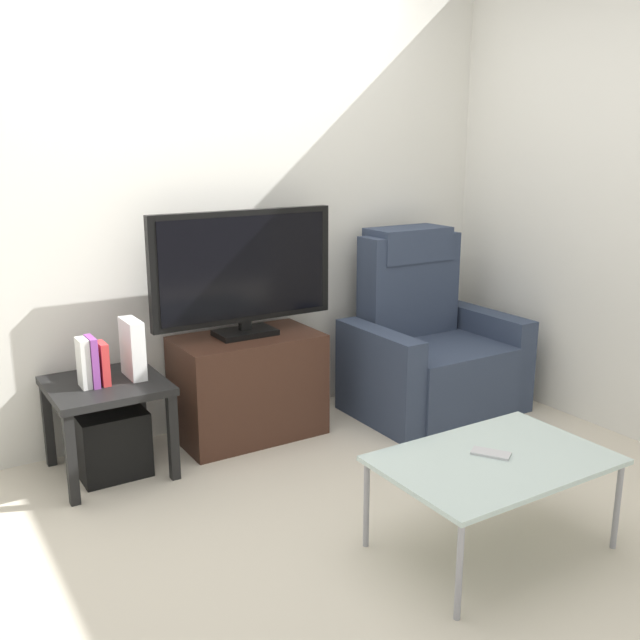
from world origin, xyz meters
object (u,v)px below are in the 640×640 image
Objects in this scene: recliner_armchair at (428,348)px; game_console at (133,348)px; book_rightmost at (103,363)px; subwoofer_box at (110,441)px; side_table at (107,397)px; tv_stand at (248,386)px; cell_phone at (491,453)px; book_leftmost at (84,363)px; television at (244,270)px; coffee_table at (494,463)px; book_middle at (92,361)px.

recliner_armchair reaches higher than game_console.
subwoofer_box is at bearing 61.87° from book_rightmost.
side_table is at bearing -176.05° from game_console.
book_rightmost reaches higher than side_table.
cell_phone is (0.32, -1.51, 0.11)m from tv_stand.
recliner_armchair is 4.57× the size of book_leftmost.
television reaches higher than coffee_table.
recliner_armchair reaches higher than book_leftmost.
book_rightmost is at bearing 0.00° from book_leftmost.
book_leftmost is at bearing -174.13° from television.
television reaches higher than book_middle.
side_table is at bearing -176.20° from tv_stand.
tv_stand reaches higher than side_table.
coffee_table is at bearing -57.43° from game_console.
side_table is at bearing -174.83° from television.
game_console reaches higher than side_table.
television is 0.72m from game_console.
subwoofer_box is at bearing -174.83° from television.
cell_phone is (0.96, -1.46, -0.22)m from game_console.
book_leftmost reaches higher than coffee_table.
book_middle is 0.83× the size of game_console.
recliner_armchair is at bearing -3.95° from side_table.
cell_phone is at bearing -78.05° from television.
book_middle is 1.60× the size of cell_phone.
recliner_armchair is at bearing -3.19° from book_leftmost.
television reaches higher than book_leftmost.
subwoofer_box is 1.84m from cell_phone.
recliner_armchair is 1.20× the size of coffee_table.
recliner_armchair is at bearing -4.60° from game_console.
cell_phone is at bearing 74.39° from coffee_table.
tv_stand is 0.90m from book_middle.
coffee_table is (1.10, -1.48, 0.20)m from subwoofer_box.
recliner_armchair reaches higher than tv_stand.
recliner_armchair is 1.93m from book_rightmost.
side_table is 2.28× the size of book_leftmost.
subwoofer_box is 0.44m from book_leftmost.
book_rightmost is at bearing -118.13° from subwoofer_box.
book_leftmost is (-0.88, -0.07, 0.30)m from tv_stand.
television is at bearing 6.15° from book_middle.
game_console is (0.16, 0.03, 0.04)m from book_rightmost.
book_middle reaches higher than coffee_table.
book_rightmost is at bearing -169.09° from game_console.
cell_phone is at bearing -56.70° from game_console.
tv_stand is 3.29× the size of book_leftmost.
television is 0.95m from book_leftmost.
recliner_armchair is 1.57m from coffee_table.
recliner_armchair is 3.74× the size of game_console.
coffee_table is at bearing -51.63° from book_middle.
side_table is 1.85m from coffee_table.
subwoofer_box is 0.36× the size of coffee_table.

